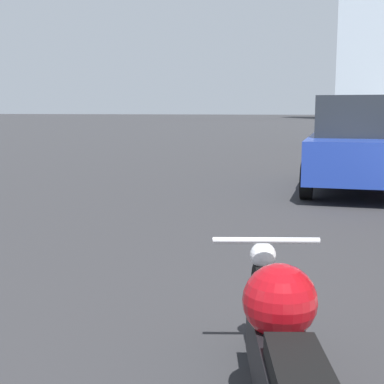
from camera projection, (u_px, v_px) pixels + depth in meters
The scene contains 4 objects.
motorcycle at pixel (286, 369), 2.34m from camera, with size 1.04×2.45×0.78m.
parked_car_blue at pixel (356, 145), 10.03m from camera, with size 2.05×4.33×1.76m.
parked_car_white at pixel (371, 127), 22.01m from camera, with size 1.92×4.54×1.63m.
parked_car_green at pixel (373, 121), 31.89m from camera, with size 2.06×4.29×1.75m.
Camera 1 is at (3.96, 1.14, 1.50)m, focal length 50.00 mm.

